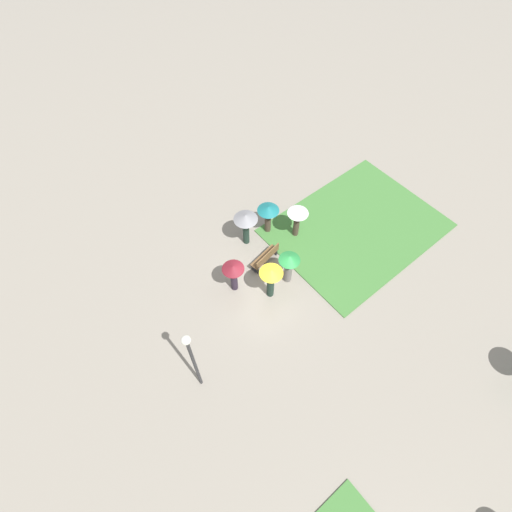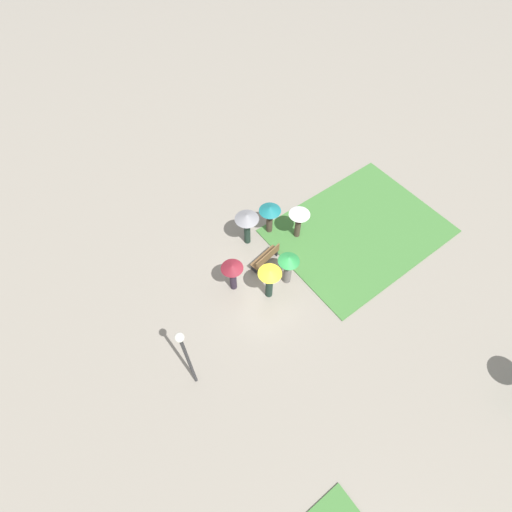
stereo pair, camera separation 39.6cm
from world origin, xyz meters
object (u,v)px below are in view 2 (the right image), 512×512
object	(u,v)px
crowd_person_teal	(270,213)
crowd_person_green	(288,265)
park_bench	(266,258)
crowd_person_yellow	(270,278)
crowd_person_grey	(247,221)
crowd_person_white	(299,218)
crowd_person_maroon	(232,272)
lamp_post	(186,354)

from	to	relation	value
crowd_person_teal	crowd_person_green	bearing A→B (deg)	142.76
crowd_person_green	park_bench	bearing A→B (deg)	98.29
crowd_person_yellow	crowd_person_grey	distance (m)	3.15
crowd_person_white	crowd_person_maroon	size ratio (longest dim) A/B	1.05
crowd_person_yellow	crowd_person_teal	world-z (taller)	crowd_person_yellow
lamp_post	crowd_person_grey	size ratio (longest dim) A/B	2.20
lamp_post	crowd_person_teal	size ratio (longest dim) A/B	2.48
crowd_person_yellow	crowd_person_grey	size ratio (longest dim) A/B	0.99
park_bench	lamp_post	distance (m)	6.67
crowd_person_yellow	crowd_person_grey	bearing A→B (deg)	-176.94
crowd_person_green	crowd_person_maroon	distance (m)	2.45
crowd_person_grey	crowd_person_teal	world-z (taller)	crowd_person_grey
crowd_person_green	crowd_person_grey	size ratio (longest dim) A/B	0.92
crowd_person_yellow	crowd_person_teal	bearing A→B (deg)	163.32
park_bench	crowd_person_grey	size ratio (longest dim) A/B	0.81
crowd_person_white	crowd_person_green	size ratio (longest dim) A/B	1.01
crowd_person_white	crowd_person_grey	distance (m)	2.47
lamp_post	crowd_person_white	distance (m)	8.57
lamp_post	crowd_person_teal	world-z (taller)	lamp_post
crowd_person_white	crowd_person_green	xyz separation A→B (m)	(2.04, 1.70, -0.10)
crowd_person_white	park_bench	bearing A→B (deg)	29.32
crowd_person_white	crowd_person_maroon	world-z (taller)	crowd_person_white
lamp_post	crowd_person_white	xyz separation A→B (m)	(-7.84, -3.15, -1.43)
crowd_person_grey	crowd_person_teal	xyz separation A→B (m)	(-1.26, 0.12, -0.21)
park_bench	crowd_person_green	size ratio (longest dim) A/B	0.88
park_bench	crowd_person_teal	bearing A→B (deg)	-142.57
crowd_person_grey	crowd_person_white	bearing A→B (deg)	56.90
park_bench	lamp_post	bearing A→B (deg)	16.26
crowd_person_grey	crowd_person_yellow	bearing A→B (deg)	-22.83
lamp_post	crowd_person_white	size ratio (longest dim) A/B	2.36
crowd_person_green	crowd_person_teal	xyz separation A→B (m)	(-1.13, -2.76, 0.06)
crowd_person_white	crowd_person_green	distance (m)	2.66
crowd_person_green	crowd_person_maroon	xyz separation A→B (m)	(2.16, -1.16, -0.02)
crowd_person_grey	crowd_person_teal	size ratio (longest dim) A/B	1.13
park_bench	crowd_person_grey	world-z (taller)	crowd_person_grey
park_bench	crowd_person_maroon	distance (m)	2.12
lamp_post	crowd_person_green	size ratio (longest dim) A/B	2.38
lamp_post	crowd_person_white	bearing A→B (deg)	-158.13
crowd_person_white	crowd_person_grey	xyz separation A→B (m)	(2.16, -1.18, 0.16)
crowd_person_yellow	crowd_person_maroon	bearing A→B (deg)	-119.03
crowd_person_teal	crowd_person_white	bearing A→B (deg)	-154.51
crowd_person_white	crowd_person_yellow	size ratio (longest dim) A/B	0.94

